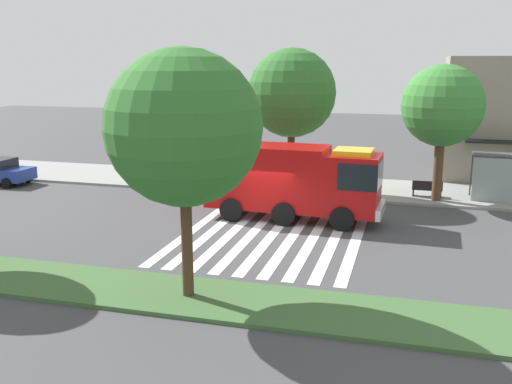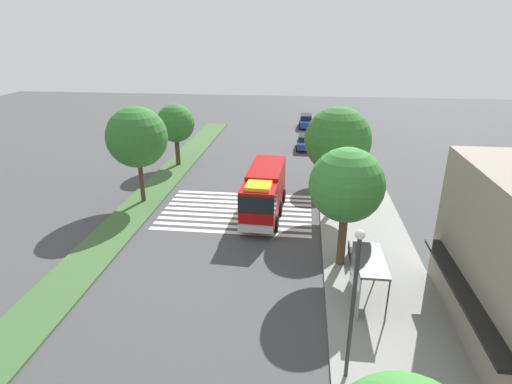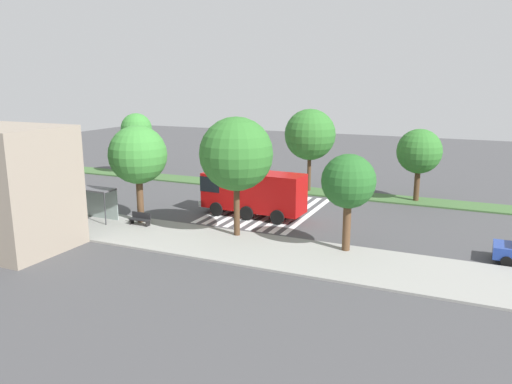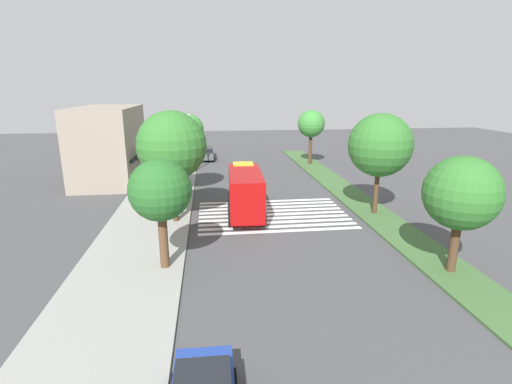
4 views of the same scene
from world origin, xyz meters
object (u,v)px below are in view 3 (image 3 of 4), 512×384
at_px(parked_car_east, 5,187).
at_px(median_tree_center, 136,129).
at_px(bench_near_shelter, 140,219).
at_px(bus_stop_shelter, 95,196).
at_px(fire_truck, 250,191).
at_px(median_tree_far_west, 419,152).
at_px(street_lamp, 53,162).
at_px(sidewalk_tree_center, 138,155).
at_px(sidewalk_tree_west, 236,154).
at_px(sidewalk_tree_far_west, 348,182).
at_px(median_tree_west, 310,135).

relative_size(parked_car_east, median_tree_center, 0.62).
bearing_deg(bench_near_shelter, median_tree_center, -52.57).
bearing_deg(bench_near_shelter, bus_stop_shelter, 0.57).
height_order(fire_truck, median_tree_far_west, median_tree_far_west).
relative_size(parked_car_east, street_lamp, 0.64).
distance_m(street_lamp, sidewalk_tree_center, 8.84).
xyz_separation_m(fire_truck, sidewalk_tree_west, (-1.42, 5.26, 3.68)).
distance_m(fire_truck, street_lamp, 16.17).
distance_m(street_lamp, median_tree_center, 15.27).
relative_size(fire_truck, bus_stop_shelter, 2.41).
relative_size(parked_car_east, sidewalk_tree_far_west, 0.70).
relative_size(bus_stop_shelter, sidewalk_tree_west, 0.44).
relative_size(sidewalk_tree_west, median_tree_center, 1.18).
height_order(bench_near_shelter, median_tree_far_west, median_tree_far_west).
bearing_deg(median_tree_west, median_tree_far_west, -180.00).
bearing_deg(median_tree_far_west, sidewalk_tree_center, 40.65).
distance_m(bus_stop_shelter, bench_near_shelter, 4.20).
xyz_separation_m(sidewalk_tree_west, median_tree_west, (-0.06, -15.32, -0.23)).
height_order(sidewalk_tree_west, median_tree_center, sidewalk_tree_west).
distance_m(sidewalk_tree_center, median_tree_center, 19.34).
relative_size(fire_truck, sidewalk_tree_far_west, 1.40).
relative_size(bus_stop_shelter, sidewalk_tree_far_west, 0.58).
height_order(sidewalk_tree_far_west, sidewalk_tree_west, sidewalk_tree_west).
bearing_deg(sidewalk_tree_center, sidewalk_tree_far_west, -180.00).
bearing_deg(median_tree_center, bus_stop_shelter, 117.23).
height_order(bench_near_shelter, median_tree_center, median_tree_center).
xyz_separation_m(parked_car_east, bench_near_shelter, (-17.24, 2.91, -0.31)).
bearing_deg(sidewalk_tree_west, sidewalk_tree_far_west, 180.00).
xyz_separation_m(bench_near_shelter, sidewalk_tree_west, (-7.50, -0.71, 5.09)).
relative_size(sidewalk_tree_far_west, median_tree_center, 0.89).
distance_m(fire_truck, sidewalk_tree_center, 8.96).
relative_size(bench_near_shelter, sidewalk_tree_west, 0.20).
relative_size(fire_truck, median_tree_west, 1.10).
distance_m(bus_stop_shelter, sidewalk_tree_far_west, 19.22).
distance_m(bus_stop_shelter, median_tree_center, 18.37).
bearing_deg(bus_stop_shelter, median_tree_center, -62.77).
height_order(sidewalk_tree_far_west, median_tree_west, median_tree_west).
xyz_separation_m(bus_stop_shelter, sidewalk_tree_center, (-3.54, -0.75, 3.25)).
height_order(bench_near_shelter, median_tree_west, median_tree_west).
bearing_deg(street_lamp, median_tree_center, -78.42).
distance_m(bus_stop_shelter, street_lamp, 5.75).
relative_size(fire_truck, median_tree_center, 1.25).
height_order(fire_truck, parked_car_east, fire_truck).
distance_m(parked_car_east, median_tree_west, 28.42).
bearing_deg(median_tree_west, street_lamp, 41.66).
bearing_deg(fire_truck, median_tree_far_west, -135.91).
height_order(bus_stop_shelter, bench_near_shelter, bus_stop_shelter).
distance_m(bus_stop_shelter, sidewalk_tree_west, 12.13).
height_order(sidewalk_tree_far_west, median_tree_center, median_tree_center).
bearing_deg(street_lamp, median_tree_west, -138.34).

